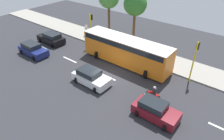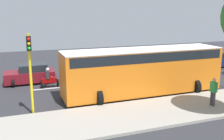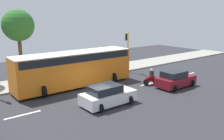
# 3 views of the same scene
# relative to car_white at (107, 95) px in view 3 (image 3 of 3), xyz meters

# --- Properties ---
(ground_plane) EXTENTS (40.00, 60.00, 0.10)m
(ground_plane) POSITION_rel_car_white_xyz_m (1.91, -0.50, -0.76)
(ground_plane) COLOR #2D2D33
(sidewalk) EXTENTS (4.00, 60.00, 0.15)m
(sidewalk) POSITION_rel_car_white_xyz_m (8.91, -0.50, -0.64)
(sidewalk) COLOR #9E998E
(sidewalk) RESTS_ON ground
(lane_stripe_far_north) EXTENTS (0.20, 2.40, 0.01)m
(lane_stripe_far_north) POSITION_rel_car_white_xyz_m (1.91, -12.50, -0.71)
(lane_stripe_far_north) COLOR white
(lane_stripe_far_north) RESTS_ON ground
(lane_stripe_north) EXTENTS (0.20, 2.40, 0.01)m
(lane_stripe_north) POSITION_rel_car_white_xyz_m (1.91, -6.50, -0.71)
(lane_stripe_north) COLOR white
(lane_stripe_north) RESTS_ON ground
(lane_stripe_mid) EXTENTS (0.20, 2.40, 0.01)m
(lane_stripe_mid) POSITION_rel_car_white_xyz_m (1.91, -0.50, -0.71)
(lane_stripe_mid) COLOR white
(lane_stripe_mid) RESTS_ON ground
(lane_stripe_south) EXTENTS (0.20, 2.40, 0.01)m
(lane_stripe_south) POSITION_rel_car_white_xyz_m (1.91, 5.50, -0.71)
(lane_stripe_south) COLOR white
(lane_stripe_south) RESTS_ON ground
(car_white) EXTENTS (2.32, 4.02, 1.52)m
(car_white) POSITION_rel_car_white_xyz_m (0.00, 0.00, 0.00)
(car_white) COLOR white
(car_white) RESTS_ON ground
(car_maroon) EXTENTS (2.20, 3.82, 1.52)m
(car_maroon) POSITION_rel_car_white_xyz_m (-0.23, -7.51, -0.00)
(car_maroon) COLOR maroon
(car_maroon) RESTS_ON ground
(city_bus) EXTENTS (3.20, 11.00, 3.16)m
(city_bus) POSITION_rel_car_white_xyz_m (5.53, -0.45, 1.13)
(city_bus) COLOR orange
(city_bus) RESTS_ON ground
(motorcycle) EXTENTS (0.60, 1.30, 1.53)m
(motorcycle) POSITION_rel_car_white_xyz_m (1.63, -6.28, -0.07)
(motorcycle) COLOR black
(motorcycle) RESTS_ON ground
(pedestrian_by_tree) EXTENTS (0.40, 0.24, 1.69)m
(pedestrian_by_tree) POSITION_rel_car_white_xyz_m (9.37, 2.23, 0.35)
(pedestrian_by_tree) COLOR #3F3F3F
(pedestrian_by_tree) RESTS_ON sidewalk
(traffic_light_midblock) EXTENTS (0.49, 0.24, 4.50)m
(traffic_light_midblock) POSITION_rel_car_white_xyz_m (6.76, -7.84, 2.22)
(traffic_light_midblock) COLOR yellow
(traffic_light_midblock) RESTS_ON ground
(street_tree_south) EXTENTS (3.15, 3.15, 6.97)m
(street_tree_south) POSITION_rel_car_white_xyz_m (11.51, 2.43, 4.63)
(street_tree_south) COLOR brown
(street_tree_south) RESTS_ON ground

